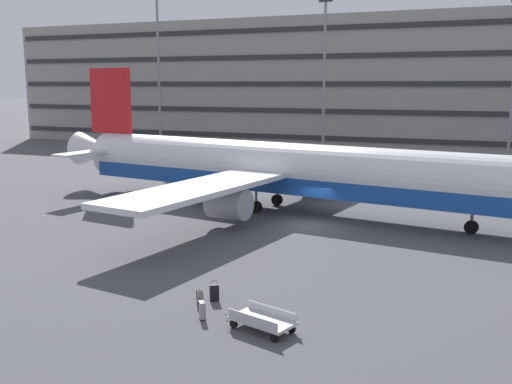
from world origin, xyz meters
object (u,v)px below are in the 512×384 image
backpack_upright (200,305)px  suitcase_black (202,310)px  airliner (279,170)px  suitcase_orange (214,292)px  backpack_red (200,296)px  baggage_cart (262,321)px

backpack_upright → suitcase_black: bearing=-58.5°
airliner → suitcase_black: bearing=-78.2°
suitcase_black → suitcase_orange: 2.17m
backpack_red → backpack_upright: bearing=-61.3°
airliner → suitcase_black: airliner is taller
suitcase_orange → backpack_upright: (-0.12, -1.14, -0.21)m
suitcase_orange → backpack_upright: bearing=-95.9°
suitcase_orange → backpack_upright: suitcase_orange is taller
backpack_red → airliner: bearing=99.9°
airliner → backpack_red: 20.45m
suitcase_orange → backpack_upright: 1.17m
backpack_red → backpack_upright: size_ratio=1.24×
backpack_red → baggage_cart: bearing=-27.8°
backpack_upright → baggage_cart: (3.36, -1.12, 0.23)m
baggage_cart → suitcase_black: bearing=176.9°
suitcase_black → baggage_cart: bearing=-3.1°
backpack_red → baggage_cart: 4.36m
airliner → backpack_upright: bearing=-79.2°
airliner → suitcase_orange: bearing=-78.3°
baggage_cart → airliner: bearing=108.5°
suitcase_black → airliner: bearing=101.8°
suitcase_black → baggage_cart: (2.76, -0.15, 0.02)m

